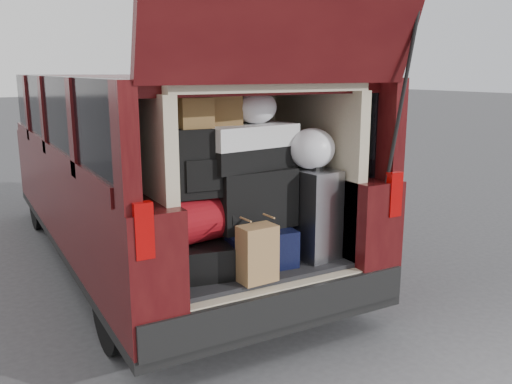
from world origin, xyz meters
The scene contains 15 objects.
ground centered at (0.00, 0.00, 0.00)m, with size 80.00×80.00×0.00m, color #3C3C3F.
minivan centered at (0.00, 1.86, 0.91)m, with size 1.90×5.35×2.77m.
load_floor centered at (0.00, 0.28, 0.28)m, with size 1.24×1.05×0.55m, color black.
black_hardshell centered at (-0.37, 0.14, 0.65)m, with size 0.37×0.51×0.21m, color black.
navy_hardshell centered at (0.04, 0.16, 0.67)m, with size 0.46×0.57×0.25m, color black.
silver_roller centered at (0.45, 0.05, 0.86)m, with size 0.26×0.41×0.62m, color silver.
kraft_bag centered at (-0.11, -0.20, 0.73)m, with size 0.23×0.15×0.36m, color #9F7748.
red_duffel centered at (-0.37, 0.12, 0.90)m, with size 0.45×0.30×0.30m, color maroon.
black_soft_case centered at (0.04, 0.14, 0.99)m, with size 0.55×0.33×0.39m, color black.
backpack centered at (-0.35, 0.12, 1.27)m, with size 0.30×0.18×0.43m, color black.
twotone_duffel centered at (0.02, 0.18, 1.34)m, with size 0.65×0.33×0.29m, color silver.
grocery_sack_lower centered at (-0.36, 0.15, 1.57)m, with size 0.20×0.17×0.19m, color brown.
grocery_sack_upper centered at (-0.12, 0.24, 1.59)m, with size 0.22×0.18×0.22m, color brown.
plastic_bag_center centered at (0.10, 0.19, 1.59)m, with size 0.27×0.26×0.22m, color white.
plastic_bag_right centered at (0.45, 0.04, 1.31)m, with size 0.32×0.30×0.28m, color white.
Camera 1 is at (-1.66, -2.95, 1.82)m, focal length 38.00 mm.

